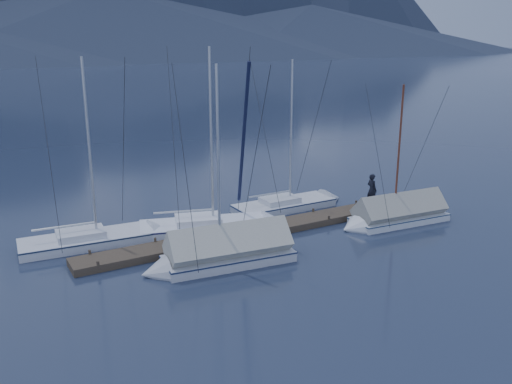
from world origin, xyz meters
TOP-DOWN VIEW (x-y plane):
  - ground at (0.00, 0.00)m, footprint 1000.00×1000.00m
  - dock at (0.00, 2.00)m, footprint 18.00×1.50m
  - mooring_posts at (-0.50, 2.00)m, footprint 15.12×1.52m
  - sailboat_open_left at (-6.69, 4.65)m, footprint 7.36×3.10m
  - sailboat_open_mid at (-1.09, 3.44)m, footprint 7.84×4.25m
  - sailboat_open_right at (4.36, 4.81)m, footprint 6.95×2.99m
  - sailboat_covered_near at (7.03, -0.17)m, footprint 6.33×2.67m
  - sailboat_covered_far at (-3.35, -0.47)m, footprint 6.84×2.95m
  - person at (7.50, 2.01)m, footprint 0.47×0.69m

SIDE VIEW (x-z plane):
  - ground at x=0.00m, z-range 0.00..0.00m
  - dock at x=0.00m, z-range -0.16..0.38m
  - sailboat_open_right at x=4.36m, z-range -4.43..4.75m
  - sailboat_open_left at x=-6.69m, z-range -4.61..4.94m
  - sailboat_open_mid at x=-1.09m, z-range -4.82..5.17m
  - mooring_posts at x=-0.50m, z-range 0.17..0.52m
  - sailboat_covered_near at x=7.03m, z-range -3.62..4.42m
  - sailboat_covered_far at x=-3.35m, z-range -4.21..5.12m
  - person at x=7.50m, z-range 0.34..2.17m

